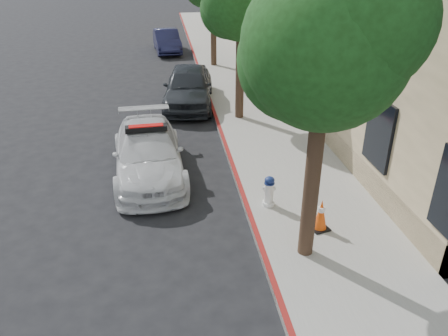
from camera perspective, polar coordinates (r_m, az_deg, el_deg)
ground at (r=10.51m, az=-8.27°, el=-6.09°), size 120.00×120.00×0.00m
sidewalk at (r=19.93m, az=2.05°, el=10.53°), size 3.20×50.00×0.15m
curb_strip at (r=19.73m, az=-2.43°, el=10.36°), size 0.12×50.00×0.15m
tree_near at (r=7.45m, az=13.47°, el=15.41°), size 2.92×2.82×5.62m
tree_mid at (r=15.14m, az=2.37°, el=21.12°), size 2.77×2.64×5.43m
police_car at (r=12.08m, az=-9.86°, el=1.97°), size 2.14×4.65×1.47m
parked_car_mid at (r=17.55m, az=-4.66°, el=10.59°), size 2.35×4.75×1.56m
parked_car_far at (r=27.54m, az=-7.47°, el=16.13°), size 1.73×4.08×1.31m
fire_hydrant at (r=10.36m, az=5.90°, el=-3.06°), size 0.32×0.29×0.76m
traffic_cone at (r=9.70m, az=12.54°, el=-5.97°), size 0.46×0.46×0.73m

